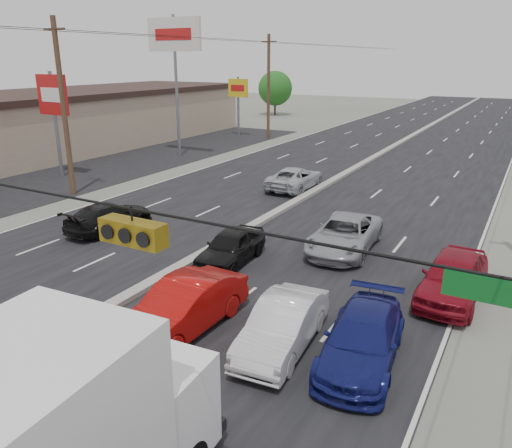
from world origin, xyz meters
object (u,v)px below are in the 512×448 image
object	(u,v)px
queue_car_e	(453,277)
utility_pole_left_c	(268,87)
utility_pole_left_b	(64,108)
pole_sign_far	(238,93)
tree_left_far	(275,88)
queue_car_c	(345,235)
oncoming_near	(109,217)
pole_sign_billboard	(174,44)
queue_car_d	(362,340)
red_sedan	(184,307)
oncoming_far	(295,178)
pole_sign_mid	(53,101)
queue_car_a	(231,247)
queue_car_b	(283,326)

from	to	relation	value
queue_car_e	utility_pole_left_c	bearing A→B (deg)	130.02
utility_pole_left_b	pole_sign_far	distance (m)	25.25
utility_pole_left_c	pole_sign_far	world-z (taller)	utility_pole_left_c
tree_left_far	queue_car_c	size ratio (longest dim) A/B	1.20
utility_pole_left_c	oncoming_near	distance (m)	29.85
pole_sign_billboard	queue_car_d	world-z (taller)	pole_sign_billboard
red_sedan	queue_car_d	xyz separation A→B (m)	(5.15, 1.03, -0.10)
oncoming_near	pole_sign_billboard	bearing A→B (deg)	-58.94
tree_left_far	queue_car_d	distance (m)	61.42
red_sedan	queue_car_d	bearing A→B (deg)	13.33
queue_car_d	oncoming_far	size ratio (longest dim) A/B	0.94
pole_sign_far	tree_left_far	distance (m)	20.89
pole_sign_mid	pole_sign_far	distance (m)	22.03
red_sedan	oncoming_near	xyz separation A→B (m)	(-8.73, 5.74, -0.12)
pole_sign_far	utility_pole_left_b	bearing A→B (deg)	-82.03
tree_left_far	oncoming_near	xyz separation A→B (m)	(16.22, -48.75, -3.06)
pole_sign_mid	oncoming_far	world-z (taller)	pole_sign_mid
oncoming_far	queue_car_c	bearing A→B (deg)	125.52
pole_sign_far	queue_car_a	world-z (taller)	pole_sign_far
queue_car_a	queue_car_c	size ratio (longest dim) A/B	0.78
queue_car_b	queue_car_c	xyz separation A→B (m)	(-1.06, 8.05, 0.01)
pole_sign_far	tree_left_far	xyz separation A→B (m)	(-6.00, 20.00, -0.69)
pole_sign_billboard	queue_car_a	world-z (taller)	pole_sign_billboard
queue_car_c	queue_car_d	bearing A→B (deg)	-71.03
pole_sign_billboard	red_sedan	size ratio (longest dim) A/B	2.34
pole_sign_far	queue_car_b	world-z (taller)	pole_sign_far
utility_pole_left_c	queue_car_a	size ratio (longest dim) A/B	2.51
pole_sign_mid	queue_car_a	world-z (taller)	pole_sign_mid
pole_sign_far	oncoming_near	distance (m)	30.74
pole_sign_mid	oncoming_far	size ratio (longest dim) A/B	1.43
queue_car_a	queue_car_d	xyz separation A→B (m)	(6.69, -4.09, -0.01)
queue_car_c	oncoming_far	world-z (taller)	queue_car_c
oncoming_far	pole_sign_mid	bearing A→B (deg)	15.80
utility_pole_left_c	red_sedan	distance (m)	38.03
utility_pole_left_b	queue_car_b	size ratio (longest dim) A/B	2.36
queue_car_d	oncoming_near	distance (m)	14.65
tree_left_far	utility_pole_left_b	bearing A→B (deg)	-78.08
red_sedan	queue_car_c	world-z (taller)	red_sedan
pole_sign_far	red_sedan	bearing A→B (deg)	-61.21
red_sedan	queue_car_c	distance (m)	8.85
queue_car_a	queue_car_c	bearing A→B (deg)	40.67
utility_pole_left_b	red_sedan	distance (m)	18.64
tree_left_far	queue_car_a	xyz separation A→B (m)	(23.40, -49.36, -3.04)
tree_left_far	oncoming_near	world-z (taller)	tree_left_far
utility_pole_left_c	queue_car_a	xyz separation A→B (m)	(13.90, -29.36, -4.43)
tree_left_far	queue_car_d	xyz separation A→B (m)	(30.09, -53.45, -3.04)
red_sedan	oncoming_far	size ratio (longest dim) A/B	0.96
red_sedan	oncoming_near	bearing A→B (deg)	148.72
utility_pole_left_b	pole_sign_mid	world-z (taller)	utility_pole_left_b
queue_car_b	oncoming_near	xyz separation A→B (m)	(-11.72, 5.14, -0.05)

